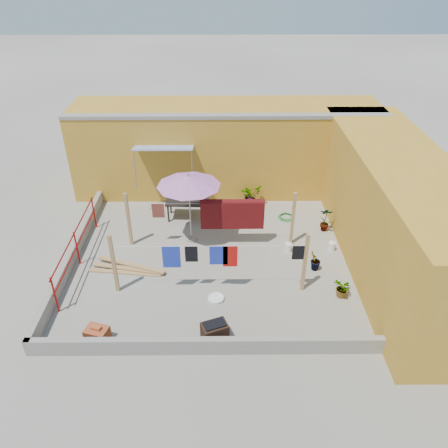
% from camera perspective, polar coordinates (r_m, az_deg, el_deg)
% --- Properties ---
extents(ground, '(80.00, 80.00, 0.00)m').
position_cam_1_polar(ground, '(13.11, -1.72, -4.56)').
color(ground, '#9E998E').
rests_on(ground, ground).
extents(wall_back, '(11.00, 3.27, 3.21)m').
position_cam_1_polar(wall_back, '(16.41, 0.23, 9.94)').
color(wall_back, '#BC8729').
rests_on(wall_back, ground).
extents(wall_right, '(2.40, 9.00, 3.20)m').
position_cam_1_polar(wall_right, '(13.16, 21.44, 1.45)').
color(wall_right, '#BC8729').
rests_on(wall_right, ground).
extents(parapet_front, '(8.30, 0.16, 0.44)m').
position_cam_1_polar(parapet_front, '(10.31, -2.09, -15.60)').
color(parapet_front, gray).
rests_on(parapet_front, ground).
extents(parapet_left, '(0.16, 7.30, 0.44)m').
position_cam_1_polar(parapet_left, '(13.70, -19.10, -3.66)').
color(parapet_left, gray).
rests_on(parapet_left, ground).
extents(red_railing, '(0.05, 4.20, 1.10)m').
position_cam_1_polar(red_railing, '(13.19, -18.77, -2.42)').
color(red_railing, '#A01110').
rests_on(red_railing, ground).
extents(clothesline_rig, '(5.09, 2.35, 1.80)m').
position_cam_1_polar(clothesline_rig, '(12.98, 0.57, 0.61)').
color(clothesline_rig, tan).
rests_on(clothesline_rig, ground).
extents(patio_umbrella, '(2.19, 2.19, 2.31)m').
position_cam_1_polar(patio_umbrella, '(12.92, -4.65, 5.59)').
color(patio_umbrella, gray).
rests_on(patio_umbrella, ground).
extents(outdoor_table, '(1.45, 0.77, 0.67)m').
position_cam_1_polar(outdoor_table, '(14.82, -4.82, 2.86)').
color(outdoor_table, black).
rests_on(outdoor_table, ground).
extents(brick_stack, '(0.61, 0.51, 0.46)m').
position_cam_1_polar(brick_stack, '(10.97, -16.21, -13.71)').
color(brick_stack, '#B35529').
rests_on(brick_stack, ground).
extents(lumber_pile, '(2.24, 0.87, 0.14)m').
position_cam_1_polar(lumber_pile, '(12.92, -12.41, -5.70)').
color(lumber_pile, tan).
rests_on(lumber_pile, ground).
extents(brazier, '(0.70, 0.58, 0.53)m').
position_cam_1_polar(brazier, '(10.53, -1.23, -13.92)').
color(brazier, black).
rests_on(brazier, ground).
extents(white_basin, '(0.44, 0.44, 0.08)m').
position_cam_1_polar(white_basin, '(11.70, -1.05, -9.66)').
color(white_basin, silver).
rests_on(white_basin, ground).
extents(water_jug_a, '(0.21, 0.21, 0.33)m').
position_cam_1_polar(water_jug_a, '(13.48, 8.38, -3.02)').
color(water_jug_a, silver).
rests_on(water_jug_a, ground).
extents(water_jug_b, '(0.21, 0.21, 0.33)m').
position_cam_1_polar(water_jug_b, '(13.77, 13.90, -2.84)').
color(water_jug_b, silver).
rests_on(water_jug_b, ground).
extents(green_hose, '(0.55, 0.55, 0.08)m').
position_cam_1_polar(green_hose, '(15.18, 8.13, 0.93)').
color(green_hose, '#1B7929').
rests_on(green_hose, ground).
extents(plant_back_a, '(0.97, 0.96, 0.81)m').
position_cam_1_polar(plant_back_a, '(15.62, 3.49, 3.75)').
color(plant_back_a, '#1A5819').
rests_on(plant_back_a, ground).
extents(plant_back_b, '(0.34, 0.34, 0.60)m').
position_cam_1_polar(plant_back_b, '(15.42, 3.37, 2.89)').
color(plant_back_b, '#1A5819').
rests_on(plant_back_b, ground).
extents(plant_right_a, '(0.51, 0.39, 0.87)m').
position_cam_1_polar(plant_right_a, '(14.53, 13.11, 0.64)').
color(plant_right_a, '#1A5819').
rests_on(plant_right_a, ground).
extents(plant_right_b, '(0.46, 0.46, 0.65)m').
position_cam_1_polar(plant_right_b, '(12.75, 11.79, -4.72)').
color(plant_right_b, '#1A5819').
rests_on(plant_right_b, ground).
extents(plant_right_c, '(0.54, 0.59, 0.54)m').
position_cam_1_polar(plant_right_c, '(12.04, 15.27, -8.16)').
color(plant_right_c, '#1A5819').
rests_on(plant_right_c, ground).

